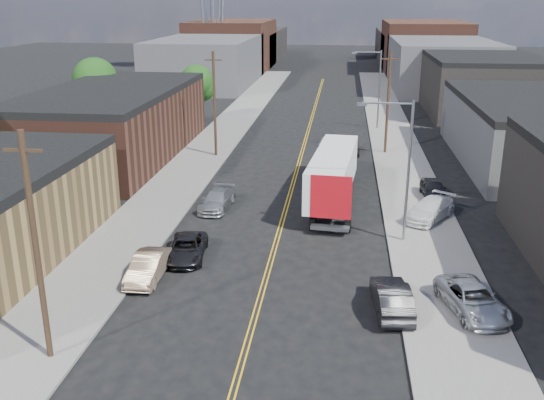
% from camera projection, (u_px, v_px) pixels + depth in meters
% --- Properties ---
extents(ground, '(260.00, 260.00, 0.00)m').
position_uv_depth(ground, '(309.00, 127.00, 72.19)').
color(ground, black).
rests_on(ground, ground).
extents(centerline, '(0.32, 120.00, 0.01)m').
position_uv_depth(centerline, '(300.00, 159.00, 58.07)').
color(centerline, gold).
rests_on(centerline, ground).
extents(sidewalk_left, '(5.00, 140.00, 0.15)m').
position_uv_depth(sidewalk_left, '(203.00, 155.00, 59.10)').
color(sidewalk_left, slate).
rests_on(sidewalk_left, ground).
extents(sidewalk_right, '(5.00, 140.00, 0.15)m').
position_uv_depth(sidewalk_right, '(401.00, 161.00, 57.00)').
color(sidewalk_right, slate).
rests_on(sidewalk_right, ground).
extents(warehouse_brown, '(12.00, 26.00, 6.60)m').
position_uv_depth(warehouse_brown, '(113.00, 123.00, 58.06)').
color(warehouse_brown, '#48261C').
rests_on(warehouse_brown, ground).
extents(industrial_right_b, '(14.00, 24.00, 6.10)m').
position_uv_depth(industrial_right_b, '(540.00, 131.00, 55.62)').
color(industrial_right_b, '#3C3C3F').
rests_on(industrial_right_b, ground).
extents(industrial_right_c, '(14.00, 22.00, 7.60)m').
position_uv_depth(industrial_right_c, '(482.00, 84.00, 79.86)').
color(industrial_right_c, black).
rests_on(industrial_right_c, ground).
extents(skyline_left_a, '(16.00, 30.00, 8.00)m').
position_uv_depth(skyline_left_a, '(207.00, 61.00, 106.07)').
color(skyline_left_a, '#3C3C3F').
rests_on(skyline_left_a, ground).
extents(skyline_right_a, '(16.00, 30.00, 8.00)m').
position_uv_depth(skyline_right_a, '(441.00, 64.00, 101.67)').
color(skyline_right_a, '#3C3C3F').
rests_on(skyline_right_a, ground).
extents(skyline_left_b, '(16.00, 26.00, 10.00)m').
position_uv_depth(skyline_left_b, '(233.00, 45.00, 129.29)').
color(skyline_left_b, '#48261C').
rests_on(skyline_left_b, ground).
extents(skyline_right_b, '(16.00, 26.00, 10.00)m').
position_uv_depth(skyline_right_b, '(423.00, 47.00, 124.88)').
color(skyline_right_b, '#48261C').
rests_on(skyline_right_b, ground).
extents(skyline_left_c, '(16.00, 40.00, 7.00)m').
position_uv_depth(skyline_left_c, '(247.00, 45.00, 148.60)').
color(skyline_left_c, black).
rests_on(skyline_left_c, ground).
extents(skyline_right_c, '(16.00, 40.00, 7.00)m').
position_uv_depth(skyline_right_c, '(413.00, 47.00, 144.19)').
color(skyline_right_c, black).
rests_on(skyline_right_c, ground).
extents(streetlight_near, '(3.39, 0.25, 9.00)m').
position_uv_depth(streetlight_near, '(402.00, 161.00, 36.71)').
color(streetlight_near, gray).
rests_on(streetlight_near, ground).
extents(streetlight_far, '(3.39, 0.25, 9.00)m').
position_uv_depth(streetlight_far, '(376.00, 83.00, 69.66)').
color(streetlight_far, gray).
rests_on(streetlight_far, ground).
extents(utility_pole_left_near, '(1.60, 0.26, 10.00)m').
position_uv_depth(utility_pole_left_near, '(36.00, 248.00, 24.39)').
color(utility_pole_left_near, black).
rests_on(utility_pole_left_near, ground).
extents(utility_pole_left_far, '(1.60, 0.26, 10.00)m').
position_uv_depth(utility_pole_left_far, '(215.00, 104.00, 57.34)').
color(utility_pole_left_far, black).
rests_on(utility_pole_left_far, ground).
extents(utility_pole_right, '(1.60, 0.26, 10.00)m').
position_uv_depth(utility_pole_right, '(388.00, 102.00, 58.36)').
color(utility_pole_right, black).
rests_on(utility_pole_right, ground).
extents(tree_left_mid, '(5.10, 5.04, 8.37)m').
position_uv_depth(tree_left_mid, '(96.00, 83.00, 68.38)').
color(tree_left_mid, black).
rests_on(tree_left_mid, ground).
extents(tree_left_far, '(4.35, 4.20, 6.97)m').
position_uv_depth(tree_left_far, '(197.00, 84.00, 74.16)').
color(tree_left_far, black).
rests_on(tree_left_far, ground).
extents(semi_truck, '(3.70, 15.68, 4.05)m').
position_uv_depth(semi_truck, '(333.00, 170.00, 45.84)').
color(semi_truck, silver).
rests_on(semi_truck, ground).
extents(car_left_b, '(1.54, 4.38, 1.44)m').
position_uv_depth(car_left_b, '(148.00, 267.00, 33.13)').
color(car_left_b, '#967B62').
rests_on(car_left_b, ground).
extents(car_left_c, '(2.56, 4.76, 1.27)m').
position_uv_depth(car_left_c, '(187.00, 248.00, 35.82)').
color(car_left_c, black).
rests_on(car_left_c, ground).
extents(car_left_d, '(2.29, 4.83, 1.36)m').
position_uv_depth(car_left_d, '(217.00, 200.00, 44.18)').
color(car_left_d, '#979A9C').
rests_on(car_left_d, ground).
extents(car_right_oncoming, '(2.01, 4.78, 1.53)m').
position_uv_depth(car_right_oncoming, '(392.00, 297.00, 29.67)').
color(car_right_oncoming, black).
rests_on(car_right_oncoming, ground).
extents(car_right_lot_a, '(3.48, 5.35, 1.37)m').
position_uv_depth(car_right_lot_a, '(472.00, 299.00, 29.35)').
color(car_right_lot_a, '#BABDBF').
rests_on(car_right_lot_a, sidewalk_right).
extents(car_right_lot_b, '(4.33, 5.28, 1.44)m').
position_uv_depth(car_right_lot_b, '(430.00, 209.00, 41.67)').
color(car_right_lot_b, white).
rests_on(car_right_lot_b, sidewalk_right).
extents(car_right_lot_c, '(1.86, 4.19, 1.40)m').
position_uv_depth(car_right_lot_c, '(433.00, 189.00, 46.23)').
color(car_right_lot_c, black).
rests_on(car_right_lot_c, sidewalk_right).
extents(car_ahead_truck, '(2.32, 4.90, 1.35)m').
position_uv_depth(car_ahead_truck, '(348.00, 147.00, 59.73)').
color(car_ahead_truck, black).
rests_on(car_ahead_truck, ground).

